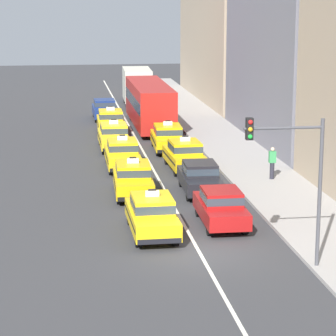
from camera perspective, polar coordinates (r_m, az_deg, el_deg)
The scene contains 17 objects.
ground_plane at distance 30.32m, azimuth 2.28°, elevation -6.12°, with size 160.00×160.00×0.00m, color #353538.
lane_stripe_left_right at distance 49.48m, azimuth -1.86°, elevation 1.31°, with size 0.14×80.00×0.01m, color silver.
sidewalk_curb at distance 45.60m, azimuth 5.84°, elevation 0.35°, with size 4.00×90.00×0.15m, color #9E9993.
taxi_left_nearest at distance 32.14m, azimuth -1.17°, elevation -3.38°, with size 1.85×4.57×1.96m.
taxi_left_second at distance 38.28m, azimuth -2.57°, elevation -0.75°, with size 1.97×4.62×1.96m.
taxi_left_third at distance 44.22m, azimuth -3.34°, elevation 1.07°, with size 1.86×4.57×1.96m.
taxi_left_fourth at distance 49.68m, azimuth -3.97°, elevation 2.36°, with size 1.84×4.57×1.96m.
taxi_left_fifth at distance 55.35m, azimuth -4.20°, elevation 3.42°, with size 1.90×4.59×1.96m.
sedan_left_sixth at distance 61.52m, azimuth -4.64°, elevation 4.32°, with size 1.78×4.31×1.58m.
sedan_right_nearest at distance 33.53m, azimuth 3.88°, elevation -2.77°, with size 1.82×4.32×1.58m.
sedan_right_second at distance 38.73m, azimuth 2.33°, elevation -0.64°, with size 1.90×4.36×1.58m.
taxi_right_third at distance 43.83m, azimuth 1.22°, elevation 0.99°, with size 1.93×4.60×1.96m.
taxi_right_fourth at distance 49.07m, azimuth -0.03°, elevation 2.26°, with size 1.97×4.62×1.96m.
bus_right_fifth at distance 57.71m, azimuth -1.36°, elevation 4.78°, with size 2.57×11.21×3.22m.
box_truck_right_sixth at distance 69.05m, azimuth -2.30°, elevation 6.05°, with size 2.50×7.04×3.27m.
pedestrian_near_crosswalk at distance 41.42m, azimuth 7.59°, elevation 0.37°, with size 0.36×0.24×1.69m.
traffic_light_pole at distance 27.64m, azimuth 9.18°, elevation 0.10°, with size 2.87×0.33×5.58m.
Camera 1 is at (-5.22, -28.22, 9.78)m, focal length 83.81 mm.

